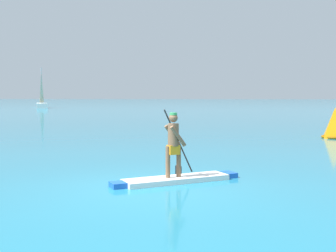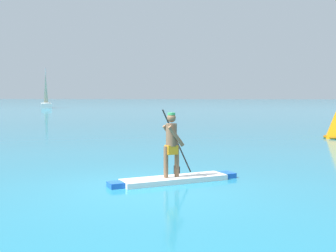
% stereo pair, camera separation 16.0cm
% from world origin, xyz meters
% --- Properties ---
extents(ground, '(440.00, 440.00, 0.00)m').
position_xyz_m(ground, '(0.00, 0.00, 0.00)').
color(ground, teal).
extents(paddleboarder_mid_center, '(2.99, 2.07, 1.75)m').
position_xyz_m(paddleboarder_mid_center, '(0.50, 0.73, 0.31)').
color(paddleboarder_mid_center, white).
rests_on(paddleboarder_mid_center, ground).
extents(race_marker_buoy, '(1.39, 1.39, 1.49)m').
position_xyz_m(race_marker_buoy, '(7.20, 12.04, 0.67)').
color(race_marker_buoy, orange).
rests_on(race_marker_buoy, ground).
extents(sailboat_left_horizon, '(3.70, 5.73, 6.55)m').
position_xyz_m(sailboat_left_horizon, '(-26.44, 57.41, 0.79)').
color(sailboat_left_horizon, white).
rests_on(sailboat_left_horizon, ground).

